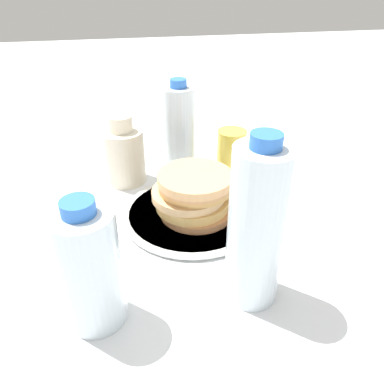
# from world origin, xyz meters

# --- Properties ---
(ground_plane) EXTENTS (4.00, 4.00, 0.00)m
(ground_plane) POSITION_xyz_m (0.00, 0.00, 0.00)
(ground_plane) COLOR white
(plate) EXTENTS (0.26, 0.26, 0.01)m
(plate) POSITION_xyz_m (0.02, -0.01, 0.01)
(plate) COLOR silver
(plate) RESTS_ON ground_plane
(pancake_stack) EXTENTS (0.14, 0.15, 0.08)m
(pancake_stack) POSITION_xyz_m (0.03, -0.01, 0.05)
(pancake_stack) COLOR #BB7848
(pancake_stack) RESTS_ON plate
(juice_glass) EXTENTS (0.07, 0.07, 0.08)m
(juice_glass) POSITION_xyz_m (-0.17, 0.12, 0.04)
(juice_glass) COLOR yellow
(juice_glass) RESTS_ON ground_plane
(cream_jug) EXTENTS (0.09, 0.09, 0.15)m
(cream_jug) POSITION_xyz_m (-0.14, -0.13, 0.06)
(cream_jug) COLOR beige
(cream_jug) RESTS_ON ground_plane
(water_bottle_near) EXTENTS (0.08, 0.08, 0.18)m
(water_bottle_near) POSITION_xyz_m (0.23, -0.18, 0.09)
(water_bottle_near) COLOR silver
(water_bottle_near) RESTS_ON ground_plane
(water_bottle_mid) EXTENTS (0.07, 0.07, 0.20)m
(water_bottle_mid) POSITION_xyz_m (-0.19, 0.00, 0.09)
(water_bottle_mid) COLOR silver
(water_bottle_mid) RESTS_ON ground_plane
(water_bottle_far) EXTENTS (0.08, 0.08, 0.25)m
(water_bottle_far) POSITION_xyz_m (0.23, 0.03, 0.12)
(water_bottle_far) COLOR silver
(water_bottle_far) RESTS_ON ground_plane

